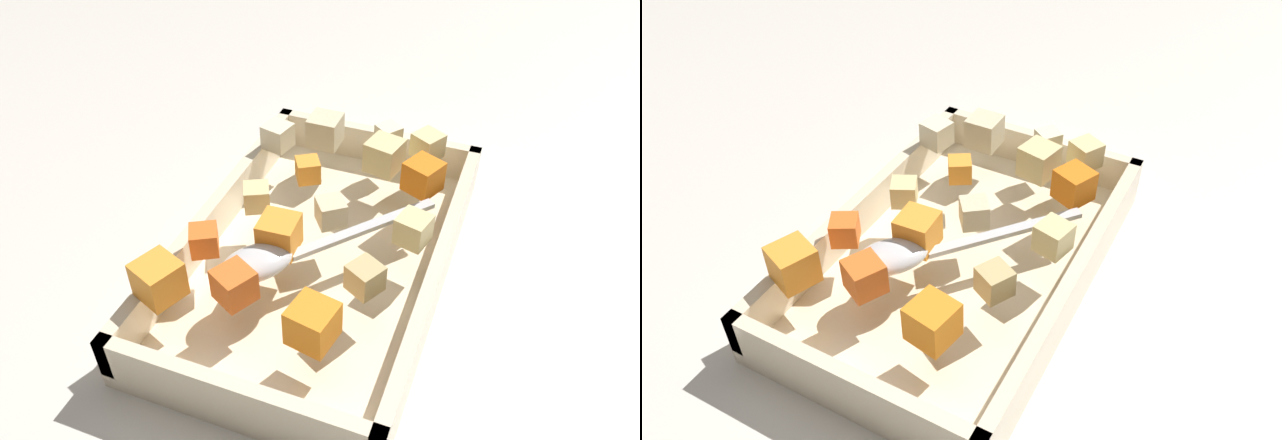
% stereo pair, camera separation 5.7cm
% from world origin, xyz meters
% --- Properties ---
extents(ground_plane, '(4.00, 4.00, 0.00)m').
position_xyz_m(ground_plane, '(0.00, 0.00, 0.00)').
color(ground_plane, beige).
extents(baking_dish, '(0.37, 0.23, 0.05)m').
position_xyz_m(baking_dish, '(0.02, -0.01, 0.02)').
color(baking_dish, beige).
rests_on(baking_dish, ground_plane).
extents(carrot_chunk_corner_nw, '(0.04, 0.04, 0.03)m').
position_xyz_m(carrot_chunk_corner_nw, '(-0.10, -0.05, 0.07)').
color(carrot_chunk_corner_nw, orange).
rests_on(carrot_chunk_corner_nw, baking_dish).
extents(carrot_chunk_back_center, '(0.04, 0.04, 0.03)m').
position_xyz_m(carrot_chunk_back_center, '(-0.10, 0.08, 0.07)').
color(carrot_chunk_back_center, orange).
rests_on(carrot_chunk_back_center, baking_dish).
extents(carrot_chunk_corner_se, '(0.04, 0.04, 0.03)m').
position_xyz_m(carrot_chunk_corner_se, '(0.11, -0.08, 0.07)').
color(carrot_chunk_corner_se, orange).
rests_on(carrot_chunk_corner_se, baking_dish).
extents(carrot_chunk_under_handle, '(0.03, 0.03, 0.02)m').
position_xyz_m(carrot_chunk_under_handle, '(-0.04, 0.08, 0.07)').
color(carrot_chunk_under_handle, orange).
rests_on(carrot_chunk_under_handle, baking_dish).
extents(carrot_chunk_mid_right, '(0.04, 0.04, 0.03)m').
position_xyz_m(carrot_chunk_mid_right, '(-0.08, 0.03, 0.07)').
color(carrot_chunk_mid_right, orange).
rests_on(carrot_chunk_mid_right, baking_dish).
extents(carrot_chunk_near_left, '(0.03, 0.03, 0.03)m').
position_xyz_m(carrot_chunk_near_left, '(-0.02, 0.02, 0.07)').
color(carrot_chunk_near_left, orange).
rests_on(carrot_chunk_near_left, baking_dish).
extents(carrot_chunk_mid_left, '(0.03, 0.03, 0.02)m').
position_xyz_m(carrot_chunk_mid_left, '(0.09, 0.03, 0.07)').
color(carrot_chunk_mid_left, orange).
rests_on(carrot_chunk_mid_left, baking_dish).
extents(potato_chunk_heap_side, '(0.03, 0.03, 0.02)m').
position_xyz_m(potato_chunk_heap_side, '(0.03, 0.06, 0.07)').
color(potato_chunk_heap_side, '#E0CC89').
rests_on(potato_chunk_heap_side, baking_dish).
extents(potato_chunk_corner_sw, '(0.03, 0.03, 0.02)m').
position_xyz_m(potato_chunk_corner_sw, '(0.03, -0.01, 0.07)').
color(potato_chunk_corner_sw, beige).
rests_on(potato_chunk_corner_sw, baking_dish).
extents(potato_chunk_corner_ne, '(0.03, 0.03, 0.02)m').
position_xyz_m(potato_chunk_corner_ne, '(-0.04, -0.07, 0.07)').
color(potato_chunk_corner_ne, tan).
rests_on(potato_chunk_corner_ne, baking_dish).
extents(potato_chunk_near_right, '(0.03, 0.03, 0.02)m').
position_xyz_m(potato_chunk_near_right, '(0.17, -0.03, 0.07)').
color(potato_chunk_near_right, beige).
rests_on(potato_chunk_near_right, baking_dish).
extents(potato_chunk_far_left, '(0.03, 0.03, 0.03)m').
position_xyz_m(potato_chunk_far_left, '(0.15, 0.04, 0.07)').
color(potato_chunk_far_left, beige).
rests_on(potato_chunk_far_left, baking_dish).
extents(potato_chunk_heap_top, '(0.03, 0.03, 0.03)m').
position_xyz_m(potato_chunk_heap_top, '(0.03, -0.09, 0.07)').
color(potato_chunk_heap_top, '#E0CC89').
rests_on(potato_chunk_heap_top, baking_dish).
extents(potato_chunk_near_spoon, '(0.04, 0.04, 0.03)m').
position_xyz_m(potato_chunk_near_spoon, '(0.13, -0.03, 0.07)').
color(potato_chunk_near_spoon, '#E0CC89').
rests_on(potato_chunk_near_spoon, baking_dish).
extents(potato_chunk_far_right, '(0.04, 0.04, 0.03)m').
position_xyz_m(potato_chunk_far_right, '(0.17, -0.07, 0.07)').
color(potato_chunk_far_right, '#E0CC89').
rests_on(potato_chunk_far_right, baking_dish).
extents(potato_chunk_front_center, '(0.03, 0.03, 0.03)m').
position_xyz_m(potato_chunk_front_center, '(0.13, 0.08, 0.07)').
color(potato_chunk_front_center, beige).
rests_on(potato_chunk_front_center, baking_dish).
extents(serving_spoon, '(0.18, 0.16, 0.02)m').
position_xyz_m(serving_spoon, '(-0.04, 0.01, 0.06)').
color(serving_spoon, silver).
rests_on(serving_spoon, baking_dish).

